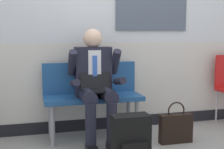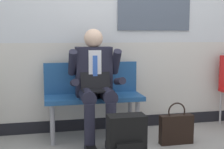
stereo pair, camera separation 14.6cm
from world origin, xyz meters
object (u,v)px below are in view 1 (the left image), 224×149
object	(u,v)px
handbag	(176,128)
backpack	(131,145)
bench_with_person	(92,92)
person_seated	(95,82)

from	to	relation	value
handbag	backpack	bearing A→B (deg)	-140.81
bench_with_person	backpack	xyz separation A→B (m)	(0.12, -1.05, -0.27)
bench_with_person	backpack	size ratio (longest dim) A/B	2.16
bench_with_person	backpack	distance (m)	1.09
person_seated	bench_with_person	bearing A→B (deg)	90.00
backpack	handbag	xyz separation A→B (m)	(0.72, 0.58, -0.08)
person_seated	handbag	distance (m)	1.01
person_seated	backpack	world-z (taller)	person_seated
backpack	handbag	world-z (taller)	backpack
backpack	handbag	distance (m)	0.93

